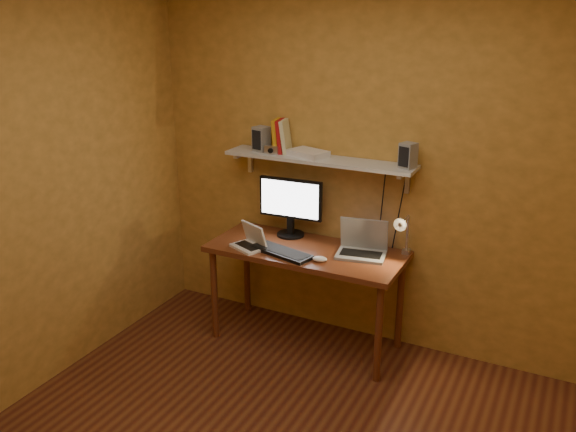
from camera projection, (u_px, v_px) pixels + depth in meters
The scene contains 14 objects.
room at pixel (263, 247), 2.92m from camera, with size 3.44×3.24×2.64m.
desk at pixel (306, 260), 4.37m from camera, with size 1.40×0.60×0.75m.
wall_shelf at pixel (319, 160), 4.30m from camera, with size 1.40×0.25×0.21m.
monitor at pixel (291, 204), 4.51m from camera, with size 0.49×0.22×0.44m.
laptop at pixel (362, 245), 4.23m from camera, with size 0.37×0.29×0.25m.
netbook at pixel (251, 241), 4.34m from camera, with size 0.28×0.25×0.18m.
keyboard at pixel (281, 252), 4.25m from camera, with size 0.47×0.16×0.02m, color black.
mouse at pixel (320, 259), 4.12m from camera, with size 0.10×0.06×0.04m, color silver.
desk_lamp at pixel (403, 231), 4.09m from camera, with size 0.09×0.23×0.38m.
speaker_left at pixel (261, 139), 4.46m from camera, with size 0.10×0.10×0.18m, color gray.
speaker_right at pixel (408, 156), 3.99m from camera, with size 0.09×0.09×0.17m, color gray.
books at pixel (281, 136), 4.41m from camera, with size 0.15×0.17×0.24m.
shelf_camera at pixel (271, 150), 4.38m from camera, with size 0.11×0.05×0.06m.
router at pixel (308, 153), 4.32m from camera, with size 0.27×0.18×0.04m, color silver.
Camera 1 is at (1.32, -2.37, 2.40)m, focal length 38.00 mm.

